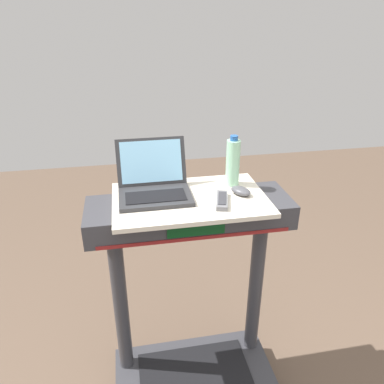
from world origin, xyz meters
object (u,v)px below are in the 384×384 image
(laptop, at_px, (154,185))
(tv_remote, at_px, (222,200))
(computer_mouse, at_px, (241,191))
(water_bottle, at_px, (233,162))

(laptop, bearing_deg, tv_remote, -22.60)
(computer_mouse, distance_m, water_bottle, 0.14)
(laptop, relative_size, tv_remote, 1.86)
(tv_remote, bearing_deg, computer_mouse, 31.33)
(laptop, bearing_deg, water_bottle, 9.47)
(water_bottle, relative_size, tv_remote, 1.41)
(laptop, bearing_deg, computer_mouse, -7.44)
(laptop, distance_m, water_bottle, 0.37)
(computer_mouse, bearing_deg, laptop, 136.70)
(computer_mouse, relative_size, tv_remote, 0.60)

